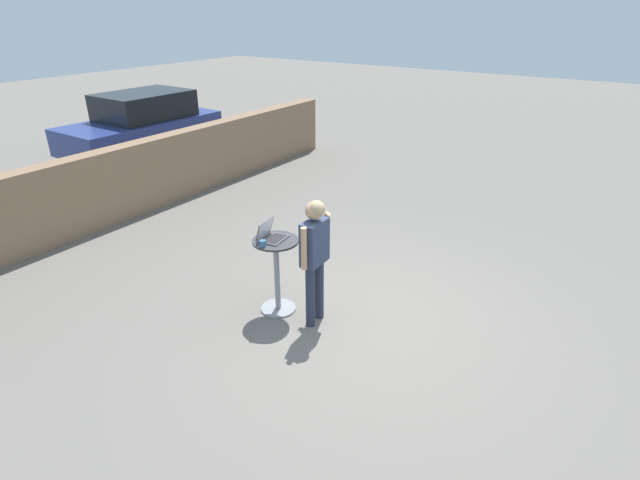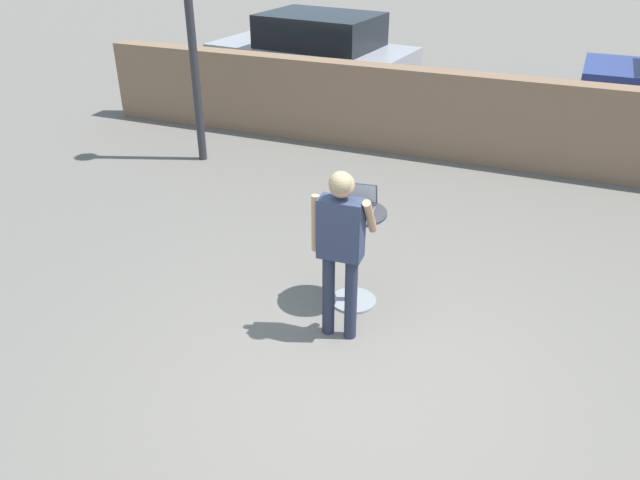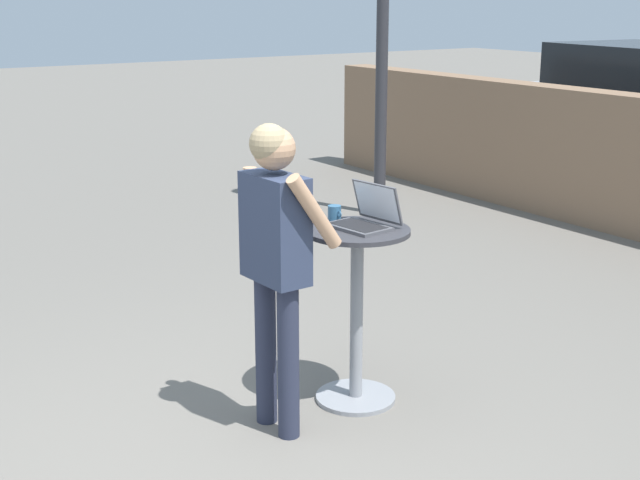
{
  "view_description": "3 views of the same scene",
  "coord_description": "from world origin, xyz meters",
  "px_view_note": "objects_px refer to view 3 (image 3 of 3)",
  "views": [
    {
      "loc": [
        -4.63,
        -2.41,
        3.55
      ],
      "look_at": [
        -0.23,
        0.55,
        1.03
      ],
      "focal_mm": 28.0,
      "sensor_mm": 36.0,
      "label": 1
    },
    {
      "loc": [
        1.16,
        -3.77,
        3.46
      ],
      "look_at": [
        -0.57,
        0.49,
        0.95
      ],
      "focal_mm": 35.0,
      "sensor_mm": 36.0,
      "label": 2
    },
    {
      "loc": [
        3.23,
        -1.63,
        2.18
      ],
      "look_at": [
        -0.26,
        0.69,
        1.02
      ],
      "focal_mm": 50.0,
      "sensor_mm": 36.0,
      "label": 3
    }
  ],
  "objects_px": {
    "cafe_table": "(357,302)",
    "laptop": "(365,217)",
    "coffee_mug": "(335,213)",
    "parked_car_near_street": "(639,111)",
    "standing_person": "(275,244)"
  },
  "relations": [
    {
      "from": "laptop",
      "to": "coffee_mug",
      "type": "relative_size",
      "value": 3.5
    },
    {
      "from": "laptop",
      "to": "coffee_mug",
      "type": "xyz_separation_m",
      "value": [
        -0.22,
        -0.05,
        -0.01
      ]
    },
    {
      "from": "cafe_table",
      "to": "laptop",
      "type": "xyz_separation_m",
      "value": [
        -0.01,
        0.06,
        0.46
      ]
    },
    {
      "from": "standing_person",
      "to": "parked_car_near_street",
      "type": "distance_m",
      "value": 7.65
    },
    {
      "from": "parked_car_near_street",
      "to": "coffee_mug",
      "type": "bearing_deg",
      "value": -65.9
    },
    {
      "from": "coffee_mug",
      "to": "parked_car_near_street",
      "type": "xyz_separation_m",
      "value": [
        -2.87,
        6.43,
        -0.2
      ]
    },
    {
      "from": "coffee_mug",
      "to": "standing_person",
      "type": "bearing_deg",
      "value": -63.28
    },
    {
      "from": "coffee_mug",
      "to": "parked_car_near_street",
      "type": "distance_m",
      "value": 7.04
    },
    {
      "from": "cafe_table",
      "to": "laptop",
      "type": "bearing_deg",
      "value": 96.79
    },
    {
      "from": "cafe_table",
      "to": "parked_car_near_street",
      "type": "bearing_deg",
      "value": 115.72
    },
    {
      "from": "cafe_table",
      "to": "coffee_mug",
      "type": "distance_m",
      "value": 0.5
    },
    {
      "from": "cafe_table",
      "to": "laptop",
      "type": "relative_size",
      "value": 2.74
    },
    {
      "from": "cafe_table",
      "to": "coffee_mug",
      "type": "bearing_deg",
      "value": 178.2
    },
    {
      "from": "coffee_mug",
      "to": "laptop",
      "type": "bearing_deg",
      "value": 12.78
    },
    {
      "from": "cafe_table",
      "to": "standing_person",
      "type": "height_order",
      "value": "standing_person"
    }
  ]
}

